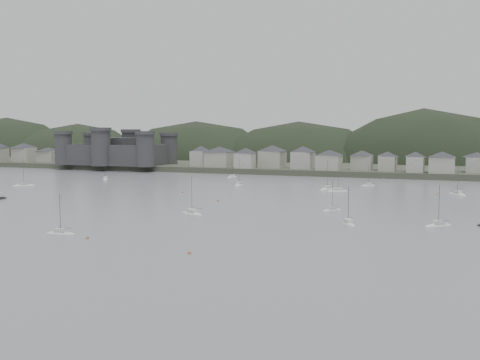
% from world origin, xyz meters
% --- Properties ---
extents(ground, '(900.00, 900.00, 0.00)m').
position_xyz_m(ground, '(0.00, 0.00, 0.00)').
color(ground, slate).
rests_on(ground, ground).
extents(far_shore_land, '(900.00, 250.00, 3.00)m').
position_xyz_m(far_shore_land, '(0.00, 295.00, 1.50)').
color(far_shore_land, '#383D2D').
rests_on(far_shore_land, ground).
extents(forested_ridge, '(851.55, 103.94, 102.57)m').
position_xyz_m(forested_ridge, '(4.83, 269.40, -11.28)').
color(forested_ridge, black).
rests_on(forested_ridge, ground).
extents(castle, '(66.00, 43.00, 20.00)m').
position_xyz_m(castle, '(-120.00, 179.80, 10.96)').
color(castle, '#37373A').
rests_on(castle, far_shore_land).
extents(waterfront_town, '(451.48, 28.46, 12.92)m').
position_xyz_m(waterfront_town, '(50.59, 183.34, 8.66)').
color(waterfront_town, '#A4A195').
rests_on(waterfront_town, far_shore_land).
extents(moored_fleet, '(266.22, 162.87, 12.77)m').
position_xyz_m(moored_fleet, '(-21.99, 70.16, 0.18)').
color(moored_fleet, silver).
rests_on(moored_fleet, ground).
extents(mooring_buoys, '(158.19, 141.46, 0.70)m').
position_xyz_m(mooring_buoys, '(-15.76, 53.48, 0.15)').
color(mooring_buoys, '#C16440').
rests_on(mooring_buoys, ground).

